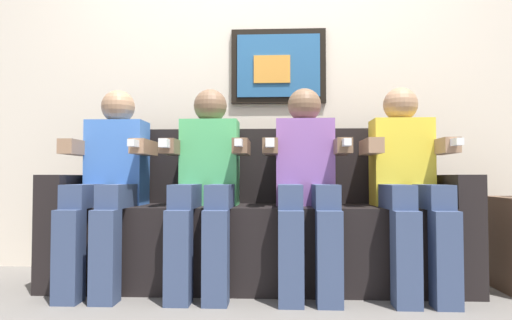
# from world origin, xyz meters

# --- Properties ---
(ground_plane) EXTENTS (6.10, 6.10, 0.00)m
(ground_plane) POSITION_xyz_m (0.00, 0.00, 0.00)
(ground_plane) COLOR #66605B
(back_wall_assembly) EXTENTS (4.69, 0.10, 2.60)m
(back_wall_assembly) POSITION_xyz_m (0.00, 0.76, 1.30)
(back_wall_assembly) COLOR beige
(back_wall_assembly) RESTS_ON ground_plane
(couch) EXTENTS (2.29, 0.58, 0.90)m
(couch) POSITION_xyz_m (0.00, 0.33, 0.31)
(couch) COLOR black
(couch) RESTS_ON ground_plane
(person_leftmost) EXTENTS (0.46, 0.56, 1.11)m
(person_leftmost) POSITION_xyz_m (-0.80, 0.16, 0.61)
(person_leftmost) COLOR #3F72CC
(person_leftmost) RESTS_ON ground_plane
(person_left_center) EXTENTS (0.46, 0.56, 1.11)m
(person_left_center) POSITION_xyz_m (-0.27, 0.16, 0.61)
(person_left_center) COLOR #4CB266
(person_left_center) RESTS_ON ground_plane
(person_right_center) EXTENTS (0.46, 0.56, 1.11)m
(person_right_center) POSITION_xyz_m (0.27, 0.16, 0.61)
(person_right_center) COLOR #8C59A5
(person_right_center) RESTS_ON ground_plane
(person_rightmost) EXTENTS (0.46, 0.56, 1.11)m
(person_rightmost) POSITION_xyz_m (0.81, 0.16, 0.61)
(person_rightmost) COLOR yellow
(person_rightmost) RESTS_ON ground_plane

